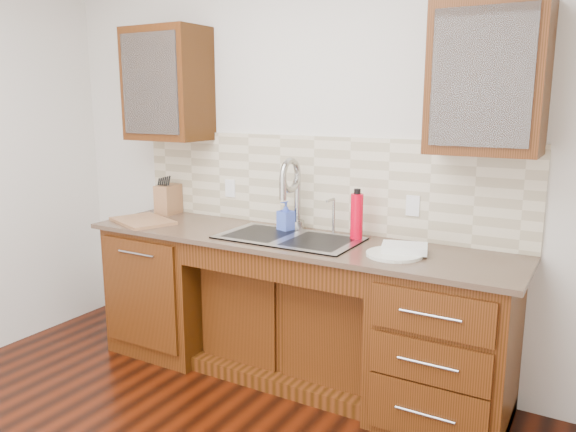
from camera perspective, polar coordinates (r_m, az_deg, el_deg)
The scene contains 23 objects.
wall_back at distance 3.61m, azimuth 3.19°, elevation 5.78°, with size 4.00×0.10×2.70m, color silver.
base_cabinet_left at distance 4.04m, azimuth -11.54°, elevation -7.01°, with size 0.70×0.62×0.88m, color #593014.
base_cabinet_center at distance 3.62m, azimuth 1.04°, elevation -10.53°, with size 1.20×0.44×0.70m, color #593014.
base_cabinet_right at distance 3.19m, azimuth 15.68°, elevation -12.41°, with size 0.70×0.62×0.88m, color #593014.
countertop at distance 3.37m, azimuth 0.21°, elevation -2.51°, with size 2.70×0.65×0.03m, color #84705B.
backsplash at distance 3.58m, azimuth 2.72°, elevation 3.39°, with size 2.70×0.02×0.59m, color beige.
sink at distance 3.37m, azimuth 0.09°, elevation -3.72°, with size 0.84×0.46×0.19m, color #9E9EA5.
faucet at distance 3.54m, azimuth 0.96°, elevation 1.75°, with size 0.04×0.04×0.40m, color #999993.
filter_tap at distance 3.45m, azimuth 4.67°, elevation 0.10°, with size 0.02×0.02×0.24m, color #999993.
upper_cabinet_left at distance 4.01m, azimuth -12.11°, elevation 12.93°, with size 0.55×0.34×0.75m, color #593014.
upper_cabinet_right at distance 3.04m, azimuth 19.70°, elevation 12.99°, with size 0.55×0.34×0.75m, color #593014.
outlet_left at distance 3.92m, azimuth -5.87°, elevation 2.81°, with size 0.08×0.01×0.12m, color white.
outlet_right at distance 3.34m, azimuth 12.57°, elevation 1.03°, with size 0.08×0.01×0.12m, color white.
soap_bottle at distance 3.52m, azimuth -0.22°, elevation -0.02°, with size 0.09×0.09×0.19m, color #405CCC.
water_bottle at distance 3.32m, azimuth 6.99°, elevation -0.11°, with size 0.07×0.07×0.28m, color red.
plate at distance 3.04m, azimuth 10.74°, elevation -3.84°, with size 0.30×0.30×0.02m, color silver.
dish_towel at distance 3.07m, azimuth 11.75°, elevation -3.20°, with size 0.24×0.17×0.04m, color white.
knife_block at distance 4.15m, azimuth -12.06°, elevation 1.67°, with size 0.12×0.19×0.21m, color brown.
cutting_board at distance 3.92m, azimuth -14.54°, elevation -0.48°, with size 0.43×0.30×0.02m, color #A7642D.
cup_left_a at distance 4.04m, azimuth -12.65°, elevation 12.25°, with size 0.14×0.14×0.11m, color white.
cup_left_b at distance 3.95m, azimuth -11.04°, elevation 12.18°, with size 0.09×0.09×0.09m, color white.
cup_right_a at distance 3.05m, azimuth 18.87°, elevation 12.08°, with size 0.13×0.13×0.10m, color white.
cup_right_b at distance 3.03m, azimuth 20.79°, elevation 11.94°, with size 0.10×0.10×0.10m, color white.
Camera 1 is at (1.62, -1.41, 1.72)m, focal length 35.00 mm.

